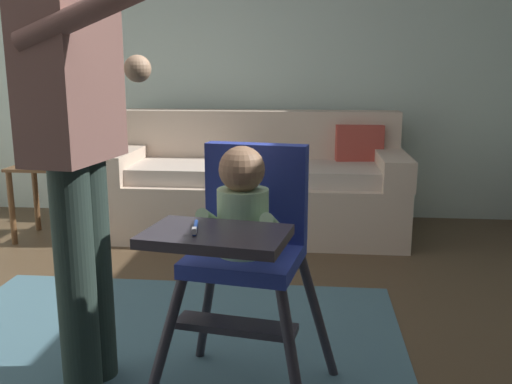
% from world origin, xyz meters
% --- Properties ---
extents(ground, '(6.14, 6.47, 0.10)m').
position_xyz_m(ground, '(0.00, 0.00, -0.05)').
color(ground, '#503C29').
extents(wall_far, '(5.34, 0.06, 2.55)m').
position_xyz_m(wall_far, '(0.00, 2.47, 1.28)').
color(wall_far, silver).
rests_on(wall_far, ground).
extents(couch, '(2.10, 0.86, 0.86)m').
position_xyz_m(couch, '(0.25, 1.95, 0.33)').
color(couch, beige).
rests_on(couch, ground).
extents(high_chair, '(0.69, 0.79, 0.94)m').
position_xyz_m(high_chair, '(0.43, -0.24, 0.65)').
color(high_chair, '#342F38').
rests_on(high_chair, ground).
extents(adult_standing, '(0.51, 0.54, 1.66)m').
position_xyz_m(adult_standing, '(-0.17, -0.16, 0.94)').
color(adult_standing, '#27362F').
rests_on(adult_standing, ground).
extents(side_table, '(0.40, 0.40, 0.52)m').
position_xyz_m(side_table, '(-1.19, 1.63, 0.38)').
color(side_table, brown).
rests_on(side_table, ground).
extents(sippy_cup, '(0.07, 0.07, 0.10)m').
position_xyz_m(sippy_cup, '(-1.24, 1.63, 0.57)').
color(sippy_cup, '#D13D33').
rests_on(sippy_cup, side_table).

